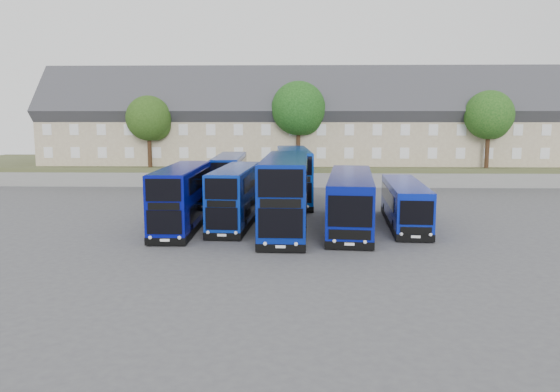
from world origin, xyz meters
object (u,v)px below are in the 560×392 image
Objects in this scene: coach_east_a at (350,201)px; tree_far at (521,114)px; tree_mid at (300,110)px; tree_east at (490,117)px; dd_front_left at (182,199)px; dd_front_mid at (235,197)px; tree_west at (150,120)px.

tree_far reaches higher than coach_east_a.
tree_mid is 1.12× the size of tree_east.
dd_front_left is 1.02× the size of dd_front_mid.
dd_front_left is at bearing -70.66° from tree_west.
tree_far reaches higher than dd_front_mid.
tree_far is (22.74, 29.06, 5.95)m from coach_east_a.
tree_east reaches higher than coach_east_a.
tree_west is at bearing 109.18° from dd_front_left.
coach_east_a is at bearing -127.19° from tree_east.
tree_far is at bearing 57.93° from coach_east_a.
dd_front_left is at bearing -140.82° from tree_east.
tree_east is at bearing 58.78° from coach_east_a.
coach_east_a is (7.82, -0.51, -0.16)m from dd_front_mid.
tree_mid reaches higher than tree_east.
tree_far is at bearing 46.62° from dd_front_mid.
tree_far is (33.99, 29.81, 5.71)m from dd_front_left.
tree_mid is at bearing 70.91° from dd_front_left.
dd_front_left is 1.19× the size of tree_far.
dd_front_left is at bearing -156.30° from dd_front_mid.
tree_far is (26.00, 6.50, -0.34)m from tree_mid.
tree_mid is 1.06× the size of tree_far.
tree_mid reaches higher than coach_east_a.
tree_west is 0.88× the size of tree_far.
tree_far is (42.00, 7.00, 0.68)m from tree_west.
tree_east is at bearing 0.00° from tree_west.
coach_east_a is 1.65× the size of tree_east.
coach_east_a is 1.76× the size of tree_west.
dd_front_mid is 42.23m from tree_far.
tree_mid reaches higher than dd_front_left.
tree_west is at bearing 137.09° from coach_east_a.
tree_far is (30.56, 28.55, 5.78)m from dd_front_mid.
tree_east is at bearing -1.43° from tree_mid.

